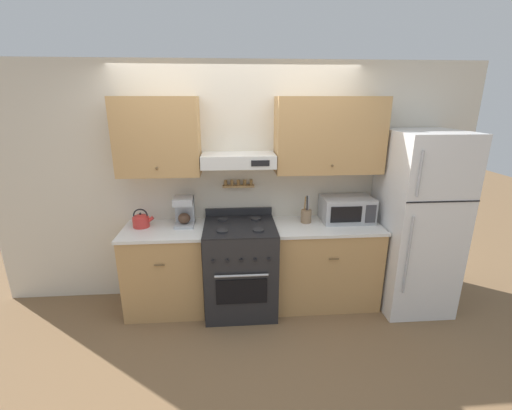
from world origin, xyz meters
TOP-DOWN VIEW (x-y plane):
  - ground_plane at (0.00, 0.00)m, footprint 16.00×16.00m
  - wall_back at (0.06, 0.58)m, footprint 5.20×0.46m
  - counter_left at (-0.78, 0.31)m, footprint 0.83×0.62m
  - counter_right at (0.92, 0.31)m, footprint 1.11×0.62m
  - stove_range at (0.00, 0.25)m, footprint 0.73×0.73m
  - refrigerator at (1.85, 0.22)m, footprint 0.70×0.78m
  - tea_kettle at (-1.01, 0.39)m, footprint 0.22×0.17m
  - coffee_maker at (-0.57, 0.42)m, footprint 0.20×0.23m
  - microwave at (1.16, 0.41)m, footprint 0.54×0.36m
  - utensil_crock at (0.71, 0.39)m, footprint 0.11×0.11m

SIDE VIEW (x-z plane):
  - ground_plane at x=0.00m, z-range 0.00..0.00m
  - counter_right at x=0.92m, z-range 0.00..0.91m
  - counter_left at x=-0.78m, z-range 0.00..0.91m
  - stove_range at x=0.00m, z-range -0.04..0.99m
  - refrigerator at x=1.85m, z-range 0.00..1.88m
  - tea_kettle at x=-1.01m, z-range 0.88..1.08m
  - utensil_crock at x=0.71m, z-range 0.84..1.13m
  - microwave at x=1.16m, z-range 0.91..1.17m
  - coffee_maker at x=-0.57m, z-range 0.91..1.21m
  - wall_back at x=0.06m, z-range 0.17..2.72m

